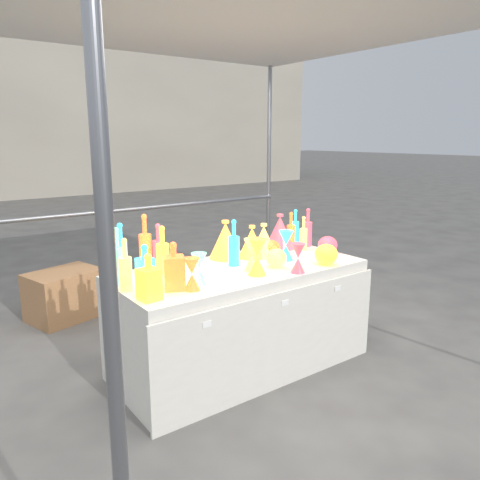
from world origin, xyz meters
TOP-DOWN VIEW (x-y plane):
  - ground at (0.00, 0.00)m, footprint 80.00×80.00m
  - canopy_tent at (0.00, 0.01)m, footprint 3.15×3.15m
  - display_table at (0.00, -0.01)m, footprint 1.84×0.83m
  - background_building at (4.00, 14.00)m, footprint 14.00×6.00m
  - cardboard_box_closed at (-0.77, 1.71)m, footprint 0.71×0.60m
  - cardboard_box_flat at (0.96, 1.86)m, footprint 0.71×0.51m
  - bottle_0 at (-0.85, 0.27)m, footprint 0.09×0.09m
  - bottle_1 at (-0.74, 0.34)m, footprint 0.09×0.09m
  - bottle_2 at (-0.56, 0.35)m, footprint 0.11×0.11m
  - bottle_3 at (-0.48, 0.31)m, footprint 0.10×0.10m
  - bottle_4 at (-0.85, -0.00)m, footprint 0.10×0.10m
  - bottle_5 at (-0.84, 0.15)m, footprint 0.09×0.09m
  - bottle_6 at (-0.51, 0.18)m, footprint 0.10×0.10m
  - bottle_7 at (-0.00, 0.07)m, footprint 0.09×0.09m
  - decanter_0 at (-0.81, -0.24)m, footprint 0.12×0.12m
  - decanter_1 at (-0.61, -0.15)m, footprint 0.16×0.16m
  - decanter_2 at (-0.68, 0.09)m, footprint 0.10×0.10m
  - hourglass_0 at (-0.53, -0.23)m, footprint 0.13×0.13m
  - hourglass_1 at (0.24, -0.34)m, footprint 0.13×0.13m
  - hourglass_2 at (0.02, -0.11)m, footprint 0.14×0.14m
  - hourglass_3 at (-0.43, -0.15)m, footprint 0.12×0.12m
  - hourglass_4 at (-0.01, -0.21)m, footprint 0.14×0.14m
  - hourglass_5 at (0.40, -0.04)m, footprint 0.15×0.15m
  - globe_0 at (0.55, -0.30)m, footprint 0.17×0.17m
  - globe_1 at (0.21, -0.14)m, footprint 0.16×0.16m
  - globe_2 at (0.38, 0.11)m, footprint 0.17×0.17m
  - globe_3 at (0.81, -0.08)m, footprint 0.19×0.19m
  - lampshade_0 at (0.07, 0.28)m, footprint 0.27×0.27m
  - lampshade_1 at (0.24, 0.18)m, footprint 0.24×0.24m
  - lampshade_2 at (0.61, 0.28)m, footprint 0.26×0.26m
  - lampshade_3 at (0.34, 0.15)m, footprint 0.26×0.26m
  - bottle_8 at (0.86, 0.36)m, footprint 0.07×0.07m
  - bottle_9 at (0.69, 0.23)m, footprint 0.08×0.08m
  - bottle_10 at (0.86, 0.20)m, footprint 0.09×0.09m
  - bottle_11 at (0.73, 0.12)m, footprint 0.07×0.07m

SIDE VIEW (x-z plane):
  - ground at x=0.00m, z-range 0.00..0.00m
  - cardboard_box_flat at x=0.96m, z-range 0.00..0.06m
  - cardboard_box_closed at x=-0.77m, z-range 0.00..0.45m
  - display_table at x=0.00m, z-range 0.00..0.75m
  - globe_2 at x=0.38m, z-range 0.75..0.87m
  - globe_1 at x=0.21m, z-range 0.75..0.87m
  - globe_3 at x=0.81m, z-range 0.75..0.87m
  - globe_0 at x=0.55m, z-range 0.75..0.88m
  - hourglass_0 at x=-0.53m, z-range 0.75..0.95m
  - hourglass_3 at x=-0.43m, z-range 0.75..0.95m
  - hourglass_1 at x=0.24m, z-range 0.75..0.95m
  - hourglass_2 at x=0.02m, z-range 0.75..0.97m
  - hourglass_5 at x=0.40m, z-range 0.75..0.97m
  - decanter_2 at x=-0.68m, z-range 0.75..1.00m
  - hourglass_4 at x=-0.01m, z-range 0.75..1.00m
  - lampshade_1 at x=0.24m, z-range 0.75..1.00m
  - lampshade_3 at x=0.34m, z-range 0.75..1.01m
  - decanter_0 at x=-0.81m, z-range 0.75..1.02m
  - bottle_11 at x=0.73m, z-range 0.75..1.03m
  - lampshade_2 at x=0.61m, z-range 0.75..1.04m
  - lampshade_0 at x=0.07m, z-range 0.75..1.04m
  - bottle_0 at x=-0.85m, z-range 0.75..1.05m
  - bottle_8 at x=0.86m, z-range 0.75..1.05m
  - decanter_1 at x=-0.61m, z-range 0.75..1.05m
  - bottle_9 at x=0.69m, z-range 0.75..1.05m
  - bottle_4 at x=-0.85m, z-range 0.75..1.07m
  - bottle_10 at x=0.86m, z-range 0.75..1.07m
  - bottle_3 at x=-0.48m, z-range 0.75..1.07m
  - bottle_6 at x=-0.51m, z-range 0.75..1.08m
  - bottle_7 at x=0.00m, z-range 0.75..1.09m
  - bottle_1 at x=-0.74m, z-range 0.75..1.10m
  - bottle_5 at x=-0.84m, z-range 0.75..1.11m
  - bottle_2 at x=-0.56m, z-range 0.75..1.14m
  - canopy_tent at x=0.00m, z-range 1.15..3.61m
  - background_building at x=4.00m, z-range 0.00..6.00m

